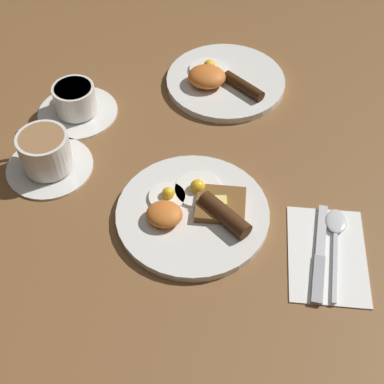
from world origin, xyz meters
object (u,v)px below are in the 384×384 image
at_px(teacup_far, 76,103).
at_px(teacup_near, 46,155).
at_px(breakfast_plate_near, 194,212).
at_px(breakfast_plate_far, 221,80).
at_px(knife, 320,257).
at_px(spoon, 336,230).

bearing_deg(teacup_far, teacup_near, -90.52).
bearing_deg(teacup_near, breakfast_plate_near, -11.68).
xyz_separation_m(breakfast_plate_far, teacup_near, (-0.28, -0.30, 0.02)).
bearing_deg(knife, teacup_near, 78.76).
xyz_separation_m(breakfast_plate_near, knife, (0.22, -0.05, -0.01)).
distance_m(breakfast_plate_far, teacup_far, 0.31).
bearing_deg(spoon, teacup_near, 84.40).
distance_m(teacup_near, teacup_far, 0.16).
height_order(breakfast_plate_far, teacup_near, teacup_near).
height_order(teacup_near, knife, teacup_near).
height_order(breakfast_plate_near, teacup_far, teacup_far).
height_order(breakfast_plate_near, knife, breakfast_plate_near).
bearing_deg(teacup_far, knife, -27.67).
bearing_deg(breakfast_plate_near, teacup_far, 142.94).
bearing_deg(teacup_far, breakfast_plate_far, 27.95).
height_order(teacup_near, spoon, teacup_near).
height_order(breakfast_plate_near, breakfast_plate_far, breakfast_plate_far).
relative_size(teacup_near, knife, 0.84).
bearing_deg(knife, spoon, -21.31).
distance_m(teacup_far, spoon, 0.56).
height_order(breakfast_plate_far, knife, breakfast_plate_far).
height_order(breakfast_plate_near, teacup_near, teacup_near).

